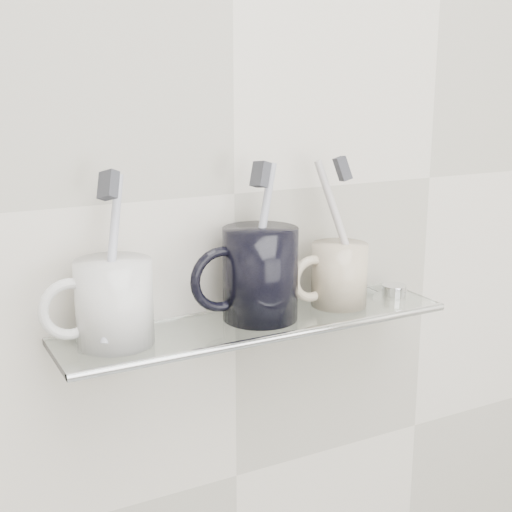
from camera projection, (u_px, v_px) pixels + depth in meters
wall_back at (234, 194)px, 0.90m from camera, size 2.50×0.00×2.50m
shelf_glass at (257, 323)px, 0.89m from camera, size 0.50×0.12×0.01m
shelf_rail at (279, 337)px, 0.84m from camera, size 0.50×0.01×0.01m
bracket_left at (80, 348)px, 0.83m from camera, size 0.02×0.03×0.02m
bracket_right at (371, 298)px, 1.02m from camera, size 0.02×0.03×0.02m
mug_left at (114, 302)px, 0.80m from camera, size 0.11×0.11×0.10m
mug_left_handle at (70, 309)px, 0.78m from camera, size 0.07×0.01×0.07m
toothbrush_left at (112, 257)px, 0.78m from camera, size 0.06×0.08×0.18m
bristles_left at (108, 185)px, 0.77m from camera, size 0.03×0.03×0.04m
mug_center at (260, 274)px, 0.88m from camera, size 0.12×0.12×0.12m
mug_center_handle at (222, 279)px, 0.86m from camera, size 0.08×0.01×0.08m
toothbrush_center at (260, 240)px, 0.87m from camera, size 0.06×0.04×0.18m
bristles_center at (260, 174)px, 0.85m from camera, size 0.02×0.03×0.03m
mug_right at (339, 274)px, 0.94m from camera, size 0.10×0.10×0.08m
mug_right_handle at (312, 279)px, 0.92m from camera, size 0.06×0.01×0.06m
toothbrush_right at (341, 230)px, 0.92m from camera, size 0.06×0.05×0.18m
bristles_right at (342, 169)px, 0.90m from camera, size 0.03×0.03×0.03m
chrome_cap at (394, 290)px, 0.99m from camera, size 0.03×0.03×0.01m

